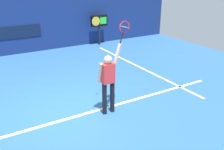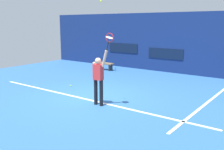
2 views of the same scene
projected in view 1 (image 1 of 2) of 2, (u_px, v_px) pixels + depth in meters
The scene contains 8 objects.
ground_plane at pixel (71, 110), 7.32m from camera, with size 18.00×18.00×0.00m, color #2D609E.
back_wall at pixel (16, 18), 12.04m from camera, with size 18.00×0.20×3.47m, color navy.
sponsor_banner_center at pixel (18, 32), 12.18m from camera, with size 2.20×0.03×0.60m, color #0C1933.
court_baseline at pixel (76, 116), 6.97m from camera, with size 10.00×0.10×0.01m, color white.
court_sideline at pixel (139, 67), 10.77m from camera, with size 0.10×7.00×0.01m, color white.
tennis_player at pixel (108, 80), 6.82m from camera, with size 0.66×0.31×1.98m.
tennis_racket at pixel (124, 28), 6.56m from camera, with size 0.39×0.27×0.63m.
scoreboard_clock at pixel (99, 22), 13.79m from camera, with size 0.96×0.20×1.64m.
Camera 1 is at (-2.24, -6.15, 3.63)m, focal length 40.43 mm.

